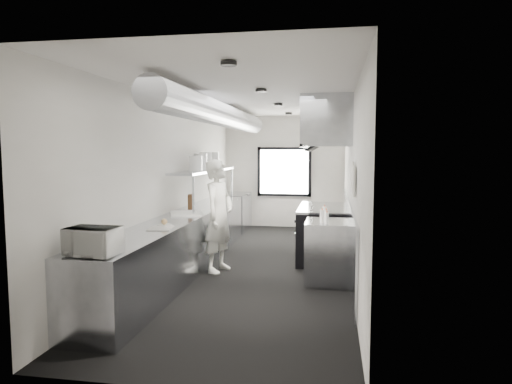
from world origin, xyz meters
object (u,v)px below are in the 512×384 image
at_px(squeeze_bottle_a, 327,218).
at_px(small_plate, 164,225).
at_px(squeeze_bottle_b, 322,216).
at_px(range, 322,233).
at_px(line_cook, 219,216).
at_px(squeeze_bottle_d, 324,213).
at_px(pass_shelf, 206,171).
at_px(deli_tub_a, 116,234).
at_px(microwave, 93,241).
at_px(squeeze_bottle_e, 326,213).
at_px(squeeze_bottle_c, 326,216).
at_px(far_work_table, 233,212).
at_px(plate_stack_a, 196,163).
at_px(plate_stack_c, 206,161).
at_px(plate_stack_b, 201,162).
at_px(exhaust_hood, 327,124).
at_px(deli_tub_b, 104,238).
at_px(cutting_board, 186,213).
at_px(knife_block, 191,202).
at_px(prep_counter, 183,243).
at_px(plate_stack_d, 214,160).

bearing_deg(squeeze_bottle_a, small_plate, -166.11).
bearing_deg(squeeze_bottle_b, range, 91.05).
bearing_deg(line_cook, range, -40.58).
xyz_separation_m(squeeze_bottle_b, squeeze_bottle_d, (0.03, 0.30, 0.00)).
xyz_separation_m(pass_shelf, deli_tub_a, (-0.14, -3.40, -0.59)).
distance_m(microwave, squeeze_bottle_b, 3.25).
xyz_separation_m(microwave, squeeze_bottle_e, (2.24, 2.82, -0.06)).
bearing_deg(line_cook, squeeze_bottle_c, -85.22).
bearing_deg(far_work_table, squeeze_bottle_c, -59.88).
bearing_deg(plate_stack_a, plate_stack_c, 92.41).
relative_size(range, plate_stack_b, 5.18).
bearing_deg(squeeze_bottle_e, exhaust_hood, 90.96).
bearing_deg(microwave, deli_tub_b, 112.74).
height_order(cutting_board, knife_block, knife_block).
xyz_separation_m(range, plate_stack_c, (-2.26, 0.43, 1.27)).
distance_m(range, cutting_board, 2.45).
distance_m(prep_counter, small_plate, 1.10).
bearing_deg(small_plate, exhaust_hood, 45.40).
bearing_deg(knife_block, deli_tub_b, -107.61).
height_order(pass_shelf, squeeze_bottle_a, pass_shelf).
bearing_deg(small_plate, microwave, -91.83).
height_order(prep_counter, squeeze_bottle_e, squeeze_bottle_e).
distance_m(line_cook, plate_stack_c, 1.87).
bearing_deg(plate_stack_a, squeeze_bottle_b, -28.84).
bearing_deg(small_plate, prep_counter, 94.64).
height_order(pass_shelf, squeeze_bottle_b, pass_shelf).
xyz_separation_m(deli_tub_b, squeeze_bottle_d, (2.43, 2.08, 0.05)).
bearing_deg(deli_tub_a, cutting_board, 84.72).
bearing_deg(deli_tub_b, knife_block, 88.39).
height_order(prep_counter, pass_shelf, pass_shelf).
bearing_deg(plate_stack_b, squeeze_bottle_d, -29.10).
bearing_deg(far_work_table, small_plate, -89.01).
xyz_separation_m(pass_shelf, squeeze_bottle_a, (2.32, -1.95, -0.55)).
bearing_deg(knife_block, plate_stack_a, 36.24).
height_order(deli_tub_a, squeeze_bottle_d, squeeze_bottle_d).
bearing_deg(pass_shelf, microwave, -89.13).
bearing_deg(cutting_board, squeeze_bottle_b, -13.74).
relative_size(line_cook, plate_stack_c, 5.34).
height_order(exhaust_hood, squeeze_bottle_a, exhaust_hood).
bearing_deg(squeeze_bottle_d, plate_stack_c, 143.60).
relative_size(squeeze_bottle_a, squeeze_bottle_b, 0.86).
bearing_deg(deli_tub_b, squeeze_bottle_c, 38.38).
bearing_deg(plate_stack_c, deli_tub_b, -91.75).
relative_size(squeeze_bottle_b, squeeze_bottle_d, 0.96).
height_order(prep_counter, plate_stack_d, plate_stack_d).
xyz_separation_m(small_plate, squeeze_bottle_e, (2.19, 1.05, 0.07)).
relative_size(plate_stack_c, squeeze_bottle_b, 1.76).
xyz_separation_m(deli_tub_b, squeeze_bottle_a, (2.47, 1.71, 0.04)).
xyz_separation_m(prep_counter, range, (2.19, 1.20, 0.02)).
relative_size(small_plate, plate_stack_a, 0.73).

